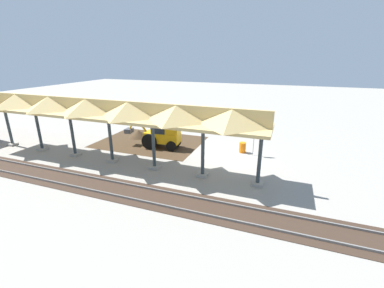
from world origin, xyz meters
TOP-DOWN VIEW (x-y plane):
  - ground_plane at (0.00, 0.00)m, footprint 120.00×120.00m
  - dirt_work_zone at (8.11, -0.87)m, footprint 9.76×7.00m
  - platform_canopy at (8.46, 4.49)m, footprint 23.70×3.20m
  - rail_tracks at (0.00, 8.21)m, footprint 60.00×2.58m
  - stop_sign at (-1.76, -0.81)m, footprint 0.71×0.32m
  - backhoe at (6.38, 0.14)m, footprint 5.29×1.92m
  - dirt_mound at (9.99, -1.88)m, footprint 4.12×4.12m
  - traffic_barrel at (-0.82, -1.14)m, footprint 0.56×0.56m

SIDE VIEW (x-z plane):
  - ground_plane at x=0.00m, z-range 0.00..0.00m
  - dirt_mound at x=9.99m, z-range -0.73..0.73m
  - dirt_work_zone at x=8.11m, z-range 0.00..0.01m
  - rail_tracks at x=0.00m, z-range -0.05..0.10m
  - traffic_barrel at x=-0.82m, z-range 0.00..0.90m
  - backhoe at x=6.38m, z-range -0.15..2.67m
  - stop_sign at x=-1.76m, z-range 0.50..2.79m
  - platform_canopy at x=8.46m, z-range 1.72..6.62m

